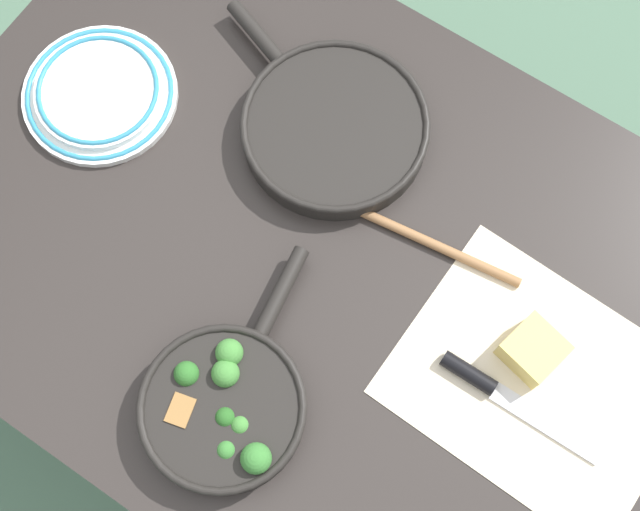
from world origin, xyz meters
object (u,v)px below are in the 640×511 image
at_px(skillet_broccoli, 225,405).
at_px(cheese_block, 533,350).
at_px(grater_knife, 497,392).
at_px(wooden_spoon, 382,221).
at_px(dinner_plate_stack, 99,93).
at_px(skillet_eggs, 334,127).

height_order(skillet_broccoli, cheese_block, skillet_broccoli).
xyz_separation_m(grater_knife, cheese_block, (-0.01, -0.08, 0.02)).
xyz_separation_m(wooden_spoon, dinner_plate_stack, (0.49, 0.07, 0.00)).
height_order(skillet_eggs, grater_knife, skillet_eggs).
bearing_deg(grater_knife, skillet_eggs, 152.60).
bearing_deg(cheese_block, wooden_spoon, -10.43).
height_order(grater_knife, cheese_block, cheese_block).
xyz_separation_m(skillet_broccoli, cheese_block, (-0.32, -0.31, -0.00)).
distance_m(skillet_eggs, grater_knife, 0.47).
distance_m(skillet_broccoli, dinner_plate_stack, 0.55).
distance_m(skillet_broccoli, grater_knife, 0.39).
height_order(skillet_eggs, wooden_spoon, skillet_eggs).
bearing_deg(skillet_broccoli, cheese_block, -54.66).
xyz_separation_m(skillet_broccoli, wooden_spoon, (-0.03, -0.36, -0.02)).
height_order(grater_knife, dinner_plate_stack, dinner_plate_stack).
bearing_deg(dinner_plate_stack, cheese_block, -178.99).
relative_size(skillet_eggs, cheese_block, 4.51).
bearing_deg(wooden_spoon, skillet_eggs, -38.18).
distance_m(skillet_broccoli, cheese_block, 0.45).
bearing_deg(wooden_spoon, grater_knife, 147.37).
xyz_separation_m(wooden_spoon, cheese_block, (-0.29, 0.05, 0.02)).
bearing_deg(skillet_eggs, wooden_spoon, 168.90).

